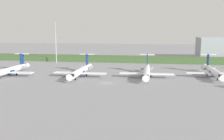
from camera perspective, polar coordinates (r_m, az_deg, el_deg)
The scene contains 8 objects.
ground_plane at distance 121.98m, azimuth 1.27°, elevation -0.12°, with size 500.00×500.00×0.00m, color gray.
grass_berm at distance 160.31m, azimuth 3.18°, elevation 2.62°, with size 320.00×20.00×2.76m, color #426033.
regional_jet_second at distance 116.88m, azimuth -22.86°, elevation 0.00°, with size 22.81×31.00×9.00m.
regional_jet_third at distance 106.67m, azimuth -7.31°, elevation -0.17°, with size 22.81×31.00×9.00m.
regional_jet_fourth at distance 105.07m, azimuth 8.17°, elevation -0.33°, with size 22.81×31.00×9.00m.
regional_jet_fifth at distance 113.60m, azimuth 22.66°, elevation -0.24°, with size 22.81×31.00×9.00m.
antenna_mast at distance 153.73m, azimuth -13.07°, elevation 5.69°, with size 4.40×0.50×26.52m.
safety_cone_front_marker at distance 87.34m, azimuth 7.53°, elevation -3.78°, with size 0.44×0.44×0.55m, color orange.
Camera 1 is at (16.34, -89.24, 19.82)m, focal length 38.83 mm.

